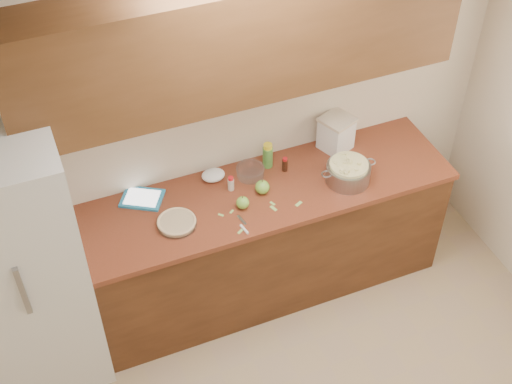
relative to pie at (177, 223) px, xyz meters
name	(u,v)px	position (x,y,z in m)	size (l,w,h in m)	color
room_shell	(373,342)	(0.52, -1.40, 0.36)	(3.60, 3.60, 3.60)	tan
counter_run	(252,243)	(0.52, 0.08, -0.48)	(2.64, 0.68, 0.92)	#5A3119
upper_cabinets	(240,39)	(0.52, 0.23, 1.01)	(2.60, 0.34, 0.70)	#59351B
fridge	(20,266)	(-0.92, 0.04, -0.04)	(0.70, 0.70, 1.80)	silver
pie	(177,223)	(0.00, 0.00, 0.00)	(0.24, 0.24, 0.04)	silver
colander	(348,172)	(1.13, -0.03, 0.05)	(0.38, 0.28, 0.14)	gray
flour_canister	(336,133)	(1.21, 0.29, 0.10)	(0.26, 0.26, 0.24)	white
tablet	(142,198)	(-0.13, 0.29, -0.01)	(0.31, 0.29, 0.02)	teal
paring_knife	(244,228)	(0.36, -0.18, -0.01)	(0.05, 0.17, 0.02)	gray
lemon_bottle	(268,156)	(0.71, 0.29, 0.07)	(0.07, 0.07, 0.18)	#4C8C38
cinnamon_shaker	(231,184)	(0.41, 0.17, 0.03)	(0.04, 0.04, 0.10)	beige
vanilla_bottle	(285,164)	(0.80, 0.21, 0.03)	(0.04, 0.04, 0.10)	black
mixing_bowl	(250,171)	(0.57, 0.24, 0.02)	(0.19, 0.19, 0.07)	silver
paper_towel	(213,175)	(0.34, 0.31, 0.01)	(0.15, 0.12, 0.06)	white
apple_left	(243,203)	(0.42, -0.01, 0.02)	(0.08, 0.08, 0.09)	#74B039
apple_center	(262,187)	(0.58, 0.07, 0.03)	(0.09, 0.09, 0.10)	#74B039
peel_a	(240,231)	(0.33, -0.20, -0.02)	(0.04, 0.02, 0.00)	#9CC861
peel_b	(299,204)	(0.75, -0.11, -0.02)	(0.05, 0.02, 0.00)	#9CC861
peel_c	(221,215)	(0.27, -0.02, -0.02)	(0.04, 0.01, 0.00)	#9CC861
peel_d	(232,212)	(0.34, -0.02, -0.02)	(0.03, 0.01, 0.00)	#9CC861
peel_e	(274,208)	(0.59, -0.09, -0.02)	(0.05, 0.02, 0.00)	#9CC861
peel_f	(272,203)	(0.60, -0.05, -0.02)	(0.04, 0.02, 0.00)	#9CC861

